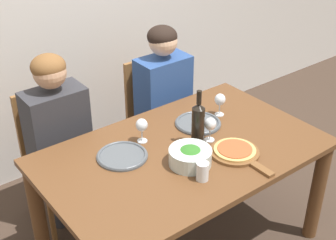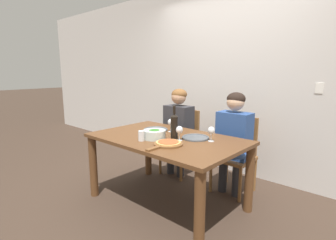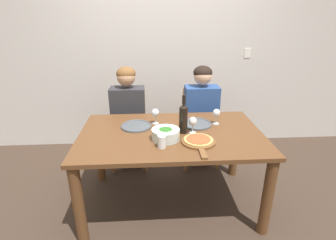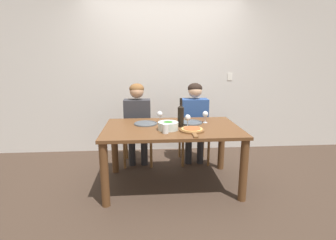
% 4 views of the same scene
% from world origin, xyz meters
% --- Properties ---
extents(ground_plane, '(40.00, 40.00, 0.00)m').
position_xyz_m(ground_plane, '(0.00, 0.00, 0.00)').
color(ground_plane, '#3D2D23').
extents(back_wall, '(10.00, 0.06, 2.70)m').
position_xyz_m(back_wall, '(0.00, 1.36, 1.35)').
color(back_wall, silver).
rests_on(back_wall, ground).
extents(dining_table, '(1.61, 1.00, 0.75)m').
position_xyz_m(dining_table, '(0.00, 0.00, 0.62)').
color(dining_table, brown).
rests_on(dining_table, ground).
extents(chair_left, '(0.42, 0.42, 0.90)m').
position_xyz_m(chair_left, '(-0.44, 0.82, 0.48)').
color(chair_left, brown).
rests_on(chair_left, ground).
extents(chair_right, '(0.42, 0.42, 0.90)m').
position_xyz_m(chair_right, '(0.40, 0.82, 0.48)').
color(chair_right, brown).
rests_on(chair_right, ground).
extents(person_woman, '(0.47, 0.51, 1.20)m').
position_xyz_m(person_woman, '(-0.44, 0.71, 0.72)').
color(person_woman, '#28282D').
rests_on(person_woman, ground).
extents(person_man, '(0.47, 0.51, 1.20)m').
position_xyz_m(person_man, '(0.40, 0.71, 0.72)').
color(person_man, '#28282D').
rests_on(person_man, ground).
extents(wine_bottle, '(0.08, 0.08, 0.35)m').
position_xyz_m(wine_bottle, '(0.11, 0.00, 0.89)').
color(wine_bottle, black).
rests_on(wine_bottle, dining_table).
extents(broccoli_bowl, '(0.24, 0.24, 0.10)m').
position_xyz_m(broccoli_bowl, '(-0.05, -0.13, 0.80)').
color(broccoli_bowl, silver).
rests_on(broccoli_bowl, dining_table).
extents(dinner_plate_left, '(0.29, 0.29, 0.02)m').
position_xyz_m(dinner_plate_left, '(-0.31, 0.15, 0.76)').
color(dinner_plate_left, '#4C5156').
rests_on(dinner_plate_left, dining_table).
extents(dinner_plate_right, '(0.29, 0.29, 0.02)m').
position_xyz_m(dinner_plate_right, '(0.26, 0.17, 0.76)').
color(dinner_plate_right, '#4C5156').
rests_on(dinner_plate_right, dining_table).
extents(pizza_on_board, '(0.28, 0.42, 0.04)m').
position_xyz_m(pizza_on_board, '(0.21, -0.21, 0.76)').
color(pizza_on_board, brown).
rests_on(pizza_on_board, dining_table).
extents(wine_glass_left, '(0.07, 0.07, 0.15)m').
position_xyz_m(wine_glass_left, '(-0.13, 0.22, 0.85)').
color(wine_glass_left, silver).
rests_on(wine_glass_left, dining_table).
extents(wine_glass_right, '(0.07, 0.07, 0.15)m').
position_xyz_m(wine_glass_right, '(0.44, 0.17, 0.85)').
color(wine_glass_right, silver).
rests_on(wine_glass_right, dining_table).
extents(wine_glass_centre, '(0.07, 0.07, 0.15)m').
position_xyz_m(wine_glass_centre, '(0.19, -0.01, 0.85)').
color(wine_glass_centre, silver).
rests_on(wine_glass_centre, dining_table).
extents(water_tumbler, '(0.07, 0.07, 0.10)m').
position_xyz_m(water_tumbler, '(-0.09, -0.27, 0.80)').
color(water_tumbler, silver).
rests_on(water_tumbler, dining_table).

